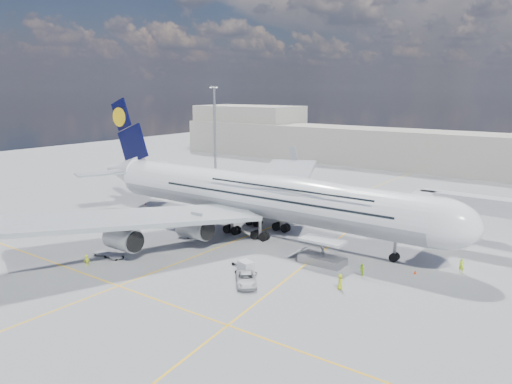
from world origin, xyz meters
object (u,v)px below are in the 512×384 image
Objects in this scene: dolly_back at (121,230)px; cone_tail at (145,204)px; crew_van at (340,282)px; dolly_row_b at (114,256)px; crew_nose at (462,266)px; dolly_row_c at (104,253)px; crew_loader at (362,270)px; airliner at (258,194)px; cone_wing_left_inner at (291,203)px; light_mast at (215,132)px; dolly_nose_far at (246,267)px; dolly_nose_near at (242,264)px; cone_wing_right_outer at (125,245)px; catering_truck_outer at (247,184)px; cone_wing_left_outer at (248,199)px; catering_truck_inner at (264,193)px; jet_bridge at (453,206)px; baggage_tug at (186,233)px; crew_wing at (191,229)px; service_van at (246,279)px; cone_wing_right_inner at (117,246)px; dolly_row_a at (127,221)px; cone_nose at (415,272)px; crew_tug at (87,260)px; cargo_loader at (321,255)px.

dolly_back is 23.02m from cone_tail.
dolly_row_b is at bearing 75.76° from crew_van.
dolly_row_c is at bearing -170.41° from crew_nose.
crew_loader reaches higher than dolly_row_b.
airliner is 23.62m from cone_wing_left_inner.
dolly_nose_far is at bearing -45.76° from light_mast.
dolly_back is at bearing -162.02° from dolly_nose_near.
cone_wing_right_outer is (5.25, -3.42, -0.88)m from dolly_back.
crew_loader is at bearing -34.46° from crew_van.
cone_wing_right_outer is at bearing -156.70° from dolly_nose_far.
cone_wing_left_outer is (6.47, -7.84, -1.32)m from catering_truck_outer.
dolly_row_b is 1.02× the size of dolly_nose_near.
dolly_row_b is at bearing -143.68° from dolly_nose_far.
dolly_nose_near is (48.31, -49.80, -12.86)m from light_mast.
light_mast is at bearing 152.72° from dolly_nose_far.
light_mast is at bearing 134.45° from catering_truck_inner.
jet_bridge reaches higher than baggage_tug.
service_van is at bearing -131.75° from crew_wing.
catering_truck_outer is (-15.49, 37.01, 0.93)m from baggage_tug.
crew_loader reaches higher than cone_wing_right_inner.
dolly_row_a is 31.19m from cone_wing_left_outer.
dolly_nose_far is 23.02m from cone_wing_right_outer.
light_mast is 7.91× the size of dolly_row_c.
cone_nose is (38.16, 4.20, -0.51)m from crew_wing.
cone_wing_right_outer is (4.87, -38.91, -0.02)m from cone_wing_left_outer.
crew_tug is at bearing -73.85° from dolly_row_c.
crew_nose is 65.89m from cone_tail.
service_van is 25.22m from cone_wing_right_outer.
baggage_tug is (-37.86, -20.22, -6.18)m from jet_bridge.
baggage_tug is at bearing -151.89° from jet_bridge.
airliner reaches higher than cone_wing_right_inner.
cone_wing_left_outer is (-46.27, 23.04, 0.02)m from cone_nose.
airliner is at bearing -33.43° from catering_truck_outer.
airliner is at bearing 89.63° from dolly_row_b.
catering_truck_outer is at bearing 84.64° from crew_tug.
catering_truck_outer reaches higher than cone_tail.
cone_wing_left_outer is (-30.07, 39.84, -0.48)m from service_van.
cargo_loader is 38.33m from dolly_row_a.
cone_nose is at bearing 21.63° from cone_wing_right_inner.
crew_loader is 37.48m from cone_wing_right_outer.
cone_wing_left_outer is (-33.89, 26.99, -0.97)m from cargo_loader.
catering_truck_outer is 3.70× the size of crew_tug.
dolly_back is at bearing -66.08° from catering_truck_outer.
cargo_loader reaches higher than dolly_row_c.
dolly_row_c reaches higher than dolly_row_b.
cargo_loader is 40.81m from catering_truck_inner.
cone_wing_right_inner is (-36.38, -5.88, -0.74)m from crew_van.
cone_wing_left_inner is (2.35, 28.96, -0.50)m from crew_wing.
cone_wing_left_outer is (-8.11, 27.23, -0.49)m from crew_wing.
dolly_row_a is 5.21× the size of cone_wing_left_outer.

